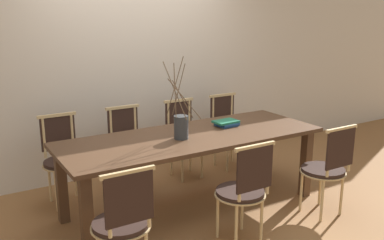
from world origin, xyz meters
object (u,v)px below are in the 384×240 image
Objects in this scene: dining_table at (192,144)px; book_stack at (226,123)px; vase_centerpiece at (181,126)px; chair_far_center at (184,135)px; chair_near_center at (327,166)px.

book_stack reaches higher than dining_table.
vase_centerpiece is at bearing -161.10° from dining_table.
dining_table is 0.90m from chair_far_center.
chair_far_center is 1.08m from vase_centerpiece.
chair_near_center is (1.02, -0.80, -0.17)m from dining_table.
dining_table is 2.82× the size of chair_near_center.
vase_centerpiece reaches higher than dining_table.
dining_table is 0.27m from vase_centerpiece.
chair_far_center is 1.21× the size of vase_centerpiece.
book_stack is (0.63, 0.15, -0.10)m from vase_centerpiece.
chair_near_center is 1.00× the size of chair_far_center.
chair_far_center is at bearing 98.59° from book_stack.
chair_near_center is at bearing -59.17° from book_stack.
chair_near_center is 3.52× the size of book_stack.
book_stack is (-0.54, 0.90, 0.29)m from chair_near_center.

